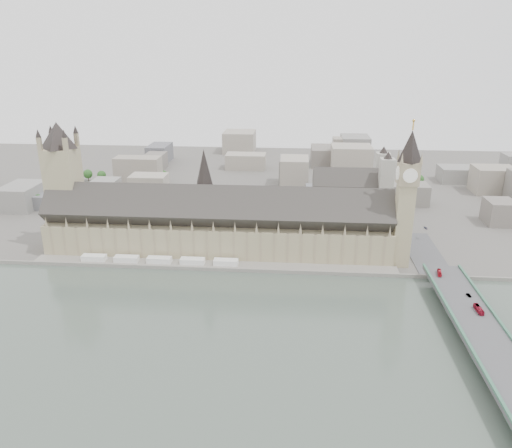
# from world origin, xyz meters

# --- Properties ---
(ground) EXTENTS (900.00, 900.00, 0.00)m
(ground) POSITION_xyz_m (0.00, 0.00, 0.00)
(ground) COLOR #595651
(ground) RESTS_ON ground
(river_thames) EXTENTS (600.00, 600.00, 0.00)m
(river_thames) POSITION_xyz_m (0.00, -165.00, 0.00)
(river_thames) COLOR #4C5A4E
(river_thames) RESTS_ON ground
(embankment_wall) EXTENTS (600.00, 1.50, 3.00)m
(embankment_wall) POSITION_xyz_m (0.00, -15.00, 1.50)
(embankment_wall) COLOR gray
(embankment_wall) RESTS_ON ground
(river_terrace) EXTENTS (270.00, 15.00, 2.00)m
(river_terrace) POSITION_xyz_m (0.00, -7.50, 1.00)
(river_terrace) COLOR gray
(river_terrace) RESTS_ON ground
(terrace_tents) EXTENTS (118.00, 7.00, 4.00)m
(terrace_tents) POSITION_xyz_m (-40.00, -7.00, 4.00)
(terrace_tents) COLOR white
(terrace_tents) RESTS_ON river_terrace
(palace_of_westminster) EXTENTS (265.00, 40.73, 55.44)m
(palace_of_westminster) POSITION_xyz_m (0.00, 19.70, 22.71)
(palace_of_westminster) COLOR gray
(palace_of_westminster) RESTS_ON ground
(elizabeth_tower) EXTENTS (17.00, 17.00, 107.50)m
(elizabeth_tower) POSITION_xyz_m (138.00, 8.00, 58.09)
(elizabeth_tower) COLOR gray
(elizabeth_tower) RESTS_ON ground
(victoria_tower) EXTENTS (30.00, 30.00, 100.00)m
(victoria_tower) POSITION_xyz_m (-122.00, 26.00, 55.20)
(victoria_tower) COLOR gray
(victoria_tower) RESTS_ON ground
(central_tower) EXTENTS (13.00, 13.00, 48.00)m
(central_tower) POSITION_xyz_m (-10.00, 26.00, 57.92)
(central_tower) COLOR gray
(central_tower) RESTS_ON ground
(westminster_bridge) EXTENTS (25.00, 325.00, 10.25)m
(westminster_bridge) POSITION_xyz_m (162.00, -87.50, 5.12)
(westminster_bridge) COLOR #474749
(westminster_bridge) RESTS_ON ground
(bridge_parapets) EXTENTS (25.00, 235.00, 1.15)m
(bridge_parapets) POSITION_xyz_m (162.00, -132.00, 10.82)
(bridge_parapets) COLOR #3D6F56
(bridge_parapets) RESTS_ON westminster_bridge
(westminster_abbey) EXTENTS (68.00, 36.00, 64.00)m
(westminster_abbey) POSITION_xyz_m (110.92, 95.00, 25.08)
(westminster_abbey) COLOR #9D978D
(westminster_abbey) RESTS_ON ground
(city_skyline_inland) EXTENTS (720.00, 360.00, 38.00)m
(city_skyline_inland) POSITION_xyz_m (0.00, 245.00, 19.00)
(city_skyline_inland) COLOR gray
(city_skyline_inland) RESTS_ON ground
(park_trees) EXTENTS (110.00, 30.00, 15.00)m
(park_trees) POSITION_xyz_m (-10.00, 60.00, 7.50)
(park_trees) COLOR #194217
(park_trees) RESTS_ON ground
(red_bus_north) EXTENTS (3.88, 9.73, 2.64)m
(red_bus_north) POSITION_xyz_m (156.80, -29.43, 11.57)
(red_bus_north) COLOR #A7131F
(red_bus_north) RESTS_ON westminster_bridge
(red_bus_south) EXTENTS (2.94, 10.97, 3.03)m
(red_bus_south) POSITION_xyz_m (166.28, -77.87, 11.77)
(red_bus_south) COLOR maroon
(red_bus_south) RESTS_ON westminster_bridge
(car_silver) EXTENTS (2.34, 4.33, 1.35)m
(car_silver) POSITION_xyz_m (166.64, -59.13, 10.93)
(car_silver) COLOR gray
(car_silver) RESTS_ON westminster_bridge
(car_approach) EXTENTS (2.89, 4.98, 1.36)m
(car_approach) POSITION_xyz_m (168.79, 60.00, 10.93)
(car_approach) COLOR gray
(car_approach) RESTS_ON westminster_bridge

